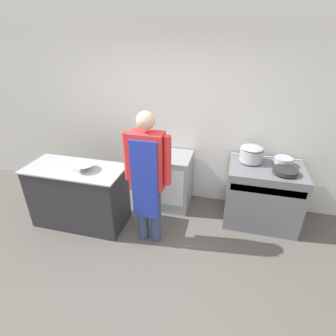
# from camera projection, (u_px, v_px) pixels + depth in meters

# --- Properties ---
(ground_plane) EXTENTS (14.00, 14.00, 0.00)m
(ground_plane) POSITION_uv_depth(u_px,v_px,m) (135.00, 292.00, 2.85)
(ground_plane) COLOR #5B5651
(wall_back) EXTENTS (8.00, 0.05, 2.70)m
(wall_back) POSITION_uv_depth(u_px,v_px,m) (178.00, 118.00, 3.99)
(wall_back) COLOR white
(wall_back) RESTS_ON ground_plane
(prep_counter) EXTENTS (1.35, 0.62, 0.89)m
(prep_counter) POSITION_uv_depth(u_px,v_px,m) (79.00, 196.00, 3.72)
(prep_counter) COLOR #2D2D33
(prep_counter) RESTS_ON ground_plane
(stove) EXTENTS (1.00, 0.70, 0.90)m
(stove) POSITION_uv_depth(u_px,v_px,m) (262.00, 195.00, 3.74)
(stove) COLOR slate
(stove) RESTS_ON ground_plane
(fridge_unit) EXTENTS (0.66, 0.58, 0.87)m
(fridge_unit) POSITION_uv_depth(u_px,v_px,m) (169.00, 180.00, 4.13)
(fridge_unit) COLOR #93999E
(fridge_unit) RESTS_ON ground_plane
(person_cook) EXTENTS (0.58, 0.24, 1.77)m
(person_cook) POSITION_uv_depth(u_px,v_px,m) (147.00, 175.00, 3.13)
(person_cook) COLOR #38476B
(person_cook) RESTS_ON ground_plane
(mixing_bowl) EXTENTS (0.29, 0.29, 0.09)m
(mixing_bowl) POSITION_uv_depth(u_px,v_px,m) (84.00, 167.00, 3.44)
(mixing_bowl) COLOR #B2B5BC
(mixing_bowl) RESTS_ON prep_counter
(stock_pot) EXTENTS (0.31, 0.31, 0.22)m
(stock_pot) POSITION_uv_depth(u_px,v_px,m) (251.00, 153.00, 3.64)
(stock_pot) COLOR #B2B5BC
(stock_pot) RESTS_ON stove
(saute_pan) EXTENTS (0.31, 0.31, 0.05)m
(saute_pan) POSITION_uv_depth(u_px,v_px,m) (285.00, 171.00, 3.37)
(saute_pan) COLOR #262628
(saute_pan) RESTS_ON stove
(sauce_pot) EXTENTS (0.24, 0.24, 0.10)m
(sauce_pot) POSITION_uv_depth(u_px,v_px,m) (283.00, 161.00, 3.57)
(sauce_pot) COLOR #B2B5BC
(sauce_pot) RESTS_ON stove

